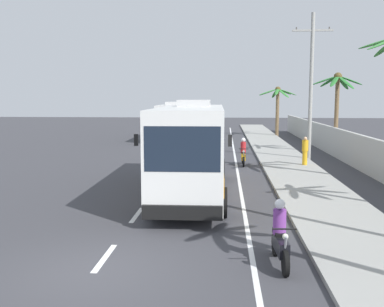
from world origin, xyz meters
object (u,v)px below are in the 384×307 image
object	(u,v)px
palm_nearest	(278,101)
pedestrian_midwalk	(305,150)
coach_bus_far_lane	(175,120)
motorcycle_trailing	(280,238)
palm_second	(337,95)
coach_bus_foreground	(193,145)
motorcycle_beside_bus	(243,154)
utility_pole_mid	(311,84)

from	to	relation	value
palm_nearest	pedestrian_midwalk	bearing A→B (deg)	-92.11
coach_bus_far_lane	motorcycle_trailing	bearing A→B (deg)	-79.35
palm_second	pedestrian_midwalk	bearing A→B (deg)	-118.09
coach_bus_foreground	pedestrian_midwalk	bearing A→B (deg)	51.48
motorcycle_beside_bus	utility_pole_mid	size ratio (longest dim) A/B	0.21
pedestrian_midwalk	utility_pole_mid	distance (m)	4.97
utility_pole_mid	palm_second	xyz separation A→B (m)	(2.36, 2.88, -0.67)
motorcycle_trailing	palm_second	xyz separation A→B (m)	(6.44, 21.40, 3.57)
coach_bus_foreground	coach_bus_far_lane	distance (m)	24.89
coach_bus_far_lane	utility_pole_mid	world-z (taller)	utility_pole_mid
coach_bus_foreground	palm_nearest	xyz separation A→B (m)	(6.77, 28.39, 1.65)
coach_bus_foreground	palm_second	world-z (taller)	palm_second
motorcycle_beside_bus	coach_bus_far_lane	bearing A→B (deg)	109.63
motorcycle_beside_bus	pedestrian_midwalk	size ratio (longest dim) A/B	1.19
pedestrian_midwalk	palm_second	bearing A→B (deg)	69.40
coach_bus_far_lane	palm_second	xyz separation A→B (m)	(12.57, -11.24, 2.33)
palm_nearest	palm_second	world-z (taller)	palm_second
motorcycle_trailing	motorcycle_beside_bus	bearing A→B (deg)	90.85
pedestrian_midwalk	coach_bus_far_lane	bearing A→B (deg)	126.37
pedestrian_midwalk	palm_nearest	bearing A→B (deg)	95.38
coach_bus_foreground	palm_nearest	world-z (taller)	palm_nearest
motorcycle_beside_bus	palm_second	world-z (taller)	palm_second
utility_pole_mid	pedestrian_midwalk	bearing A→B (deg)	-104.59
pedestrian_midwalk	palm_second	world-z (taller)	palm_second
coach_bus_foreground	motorcycle_beside_bus	bearing A→B (deg)	73.14
coach_bus_far_lane	palm_nearest	xyz separation A→B (m)	(10.21, 3.74, 1.81)
coach_bus_foreground	pedestrian_midwalk	size ratio (longest dim) A/B	6.71
motorcycle_beside_bus	utility_pole_mid	distance (m)	6.50
coach_bus_foreground	pedestrian_midwalk	distance (m)	9.69
pedestrian_midwalk	palm_nearest	xyz separation A→B (m)	(0.77, 20.85, 2.70)
motorcycle_beside_bus	motorcycle_trailing	size ratio (longest dim) A/B	1.00
coach_bus_foreground	palm_second	size ratio (longest dim) A/B	1.91
motorcycle_trailing	coach_bus_far_lane	bearing A→B (deg)	100.65
motorcycle_trailing	pedestrian_midwalk	world-z (taller)	pedestrian_midwalk
motorcycle_trailing	utility_pole_mid	world-z (taller)	utility_pole_mid
coach_bus_foreground	motorcycle_beside_bus	world-z (taller)	coach_bus_foreground
utility_pole_mid	palm_nearest	size ratio (longest dim) A/B	1.80
motorcycle_trailing	pedestrian_midwalk	distance (m)	15.88
coach_bus_far_lane	motorcycle_trailing	size ratio (longest dim) A/B	5.97
utility_pole_mid	palm_nearest	xyz separation A→B (m)	(-0.01, 17.86, -1.19)
coach_bus_far_lane	pedestrian_midwalk	distance (m)	19.57
coach_bus_far_lane	pedestrian_midwalk	world-z (taller)	coach_bus_far_lane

